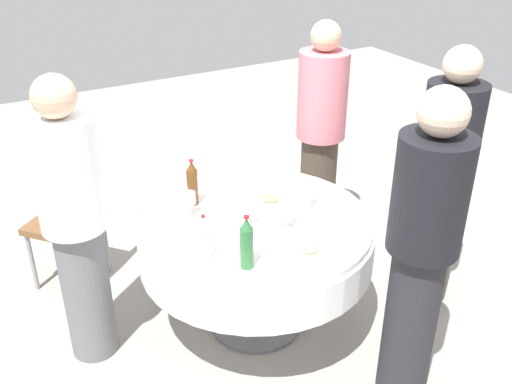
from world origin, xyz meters
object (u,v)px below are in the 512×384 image
object	(u,v)px
wine_glass_west	(238,236)
plate_rear	(270,200)
plate_east	(308,251)
plate_near	(227,189)
wine_glass_far	(190,199)
person_south	(421,250)
person_right	(75,221)
person_inner	(321,133)
wine_glass_rear	(253,208)
chair_front	(73,216)
wine_glass_front	(310,190)
dining_table	(256,242)
bottle_brown_inner	(192,184)
bottle_clear_south	(204,239)
person_north	(444,176)
wine_glass_north	(288,212)
bottle_green_right	(247,243)

from	to	relation	value
wine_glass_west	plate_rear	size ratio (longest dim) A/B	0.59
wine_glass_west	plate_east	xyz separation A→B (m)	(0.16, 0.31, -0.09)
plate_near	wine_glass_far	bearing A→B (deg)	-63.09
plate_near	person_south	bearing A→B (deg)	18.65
person_right	person_inner	world-z (taller)	person_right
wine_glass_rear	chair_front	bearing A→B (deg)	-141.16
wine_glass_front	chair_front	distance (m)	1.53
wine_glass_west	plate_east	size ratio (longest dim) A/B	0.65
person_right	plate_east	bearing A→B (deg)	-108.58
plate_rear	person_south	bearing A→B (deg)	14.70
dining_table	person_inner	world-z (taller)	person_inner
bottle_brown_inner	plate_rear	world-z (taller)	bottle_brown_inner
plate_near	bottle_brown_inner	bearing A→B (deg)	-78.59
wine_glass_rear	dining_table	bearing A→B (deg)	129.76
plate_near	bottle_clear_south	bearing A→B (deg)	-35.50
dining_table	wine_glass_rear	distance (m)	0.25
plate_east	person_north	distance (m)	1.06
plate_rear	chair_front	size ratio (longest dim) A/B	0.29
wine_glass_north	wine_glass_west	size ratio (longest dim) A/B	0.90
wine_glass_far	wine_glass_front	xyz separation A→B (m)	(0.25, 0.63, 0.01)
bottle_clear_south	wine_glass_rear	world-z (taller)	bottle_clear_south
plate_near	person_inner	distance (m)	0.92
wine_glass_north	bottle_brown_inner	bearing A→B (deg)	-145.06
dining_table	wine_glass_north	distance (m)	0.31
plate_rear	person_north	world-z (taller)	person_north
plate_east	dining_table	bearing A→B (deg)	-170.97
wine_glass_west	person_south	distance (m)	0.88
wine_glass_far	person_inner	bearing A→B (deg)	109.70
wine_glass_far	plate_near	size ratio (longest dim) A/B	0.58
chair_front	wine_glass_west	bearing A→B (deg)	-105.66
bottle_green_right	wine_glass_north	xyz separation A→B (m)	(-0.22, 0.37, -0.04)
bottle_green_right	bottle_brown_inner	world-z (taller)	bottle_green_right
person_inner	person_north	size ratio (longest dim) A/B	0.99
wine_glass_rear	wine_glass_north	bearing A→B (deg)	48.72
person_inner	wine_glass_west	bearing A→B (deg)	-87.57
plate_near	plate_east	distance (m)	0.80
bottle_brown_inner	wine_glass_north	xyz separation A→B (m)	(0.49, 0.34, -0.04)
wine_glass_west	wine_glass_rear	xyz separation A→B (m)	(-0.23, 0.21, -0.01)
wine_glass_rear	chair_front	world-z (taller)	wine_glass_rear
plate_near	person_north	bearing A→B (deg)	58.68
dining_table	person_south	xyz separation A→B (m)	(0.83, 0.42, 0.29)
bottle_brown_inner	person_inner	distance (m)	1.16
person_inner	wine_glass_far	bearing A→B (deg)	-106.50
person_right	plate_near	bearing A→B (deg)	-66.83
wine_glass_far	wine_glass_rear	size ratio (longest dim) A/B	1.03
dining_table	wine_glass_rear	size ratio (longest dim) A/B	9.65
person_inner	dining_table	bearing A→B (deg)	-90.00
wine_glass_far	person_inner	world-z (taller)	person_inner
plate_east	bottle_green_right	bearing A→B (deg)	-97.69
plate_east	person_inner	distance (m)	1.34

